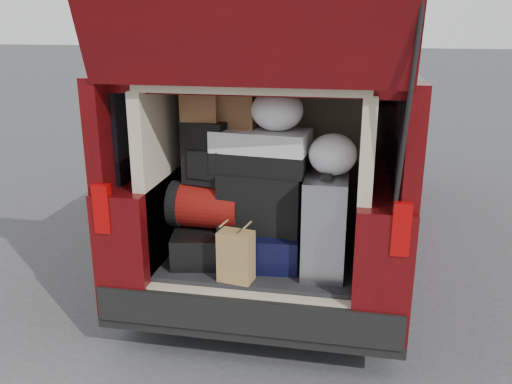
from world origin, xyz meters
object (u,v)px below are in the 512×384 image
Objects in this scene: kraft_bag at (236,256)px; twotone_duffel at (261,151)px; red_duffel at (206,205)px; backpack at (206,152)px; silver_roller at (325,225)px; navy_hardshell at (268,244)px; black_hardshell at (203,242)px; black_soft_case at (262,200)px.

twotone_duffel is (0.09, 0.36, 0.58)m from kraft_bag.
backpack is at bearing 63.03° from red_duffel.
backpack is at bearing -172.27° from twotone_duffel.
kraft_bag is 0.53× the size of twotone_duffel.
silver_roller is 0.80m from red_duffel.
kraft_bag is at bearing -116.81° from navy_hardshell.
silver_roller reaches higher than black_hardshell.
navy_hardshell is at bearing 165.00° from silver_roller.
kraft_bag is at bearing -155.87° from silver_roller.
black_hardshell is at bearing 144.33° from kraft_bag.
twotone_duffel is at bearing 163.96° from silver_roller.
silver_roller is 1.04× the size of twotone_duffel.
kraft_bag is (-0.52, -0.24, -0.16)m from silver_roller.
silver_roller is at bearing -9.33° from twotone_duffel.
black_hardshell is 0.75m from twotone_duffel.
backpack reaches higher than twotone_duffel.
backpack reaches higher than kraft_bag.
backpack is 0.36m from twotone_duffel.
navy_hardshell is 0.84× the size of twotone_duffel.
red_duffel is 0.77× the size of twotone_duffel.
red_duffel is at bearing -108.52° from backpack.
black_hardshell is 0.43m from kraft_bag.
red_duffel is at bearing -170.26° from twotone_duffel.
kraft_bag is 0.71m from backpack.
black_soft_case is 1.30× the size of backpack.
twotone_duffel is (-0.43, 0.12, 0.43)m from silver_roller.
red_duffel is 0.36m from backpack.
black_hardshell is 0.44m from navy_hardshell.
navy_hardshell is at bearing 77.20° from kraft_bag.
backpack is (-0.27, 0.35, 0.56)m from kraft_bag.
silver_roller is 1.35× the size of red_duffel.
black_soft_case is (-0.42, 0.11, 0.10)m from silver_roller.
black_soft_case is (0.40, 0.04, 0.31)m from black_hardshell.
black_hardshell is 1.25× the size of backpack.
silver_roller is (0.38, -0.10, 0.20)m from navy_hardshell.
silver_roller reaches higher than red_duffel.
twotone_duffel is at bearing 6.05° from red_duffel.
twotone_duffel is (-0.01, 0.01, 0.33)m from black_soft_case.
red_duffel is at bearing 43.62° from black_hardshell.
black_soft_case is (-0.04, 0.01, 0.30)m from navy_hardshell.
kraft_bag is 0.69× the size of red_duffel.
black_soft_case reaches higher than red_duffel.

